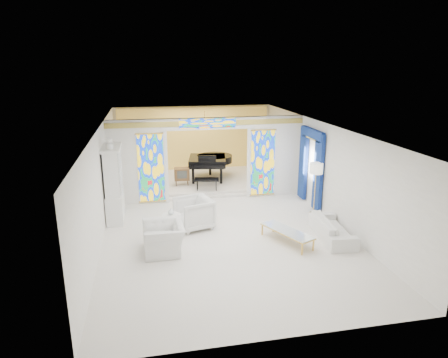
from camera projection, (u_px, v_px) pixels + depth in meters
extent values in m
plane|color=silver|center=(218.00, 218.00, 12.91)|extent=(12.00, 12.00, 0.00)
cube|color=white|center=(217.00, 126.00, 12.07)|extent=(7.00, 12.00, 0.02)
cube|color=white|center=(194.00, 139.00, 18.14)|extent=(7.00, 0.02, 3.00)
cube|color=white|center=(280.00, 265.00, 6.83)|extent=(7.00, 0.02, 3.00)
cube|color=white|center=(102.00, 180.00, 11.83)|extent=(0.02, 12.00, 3.00)
cube|color=white|center=(322.00, 168.00, 13.14)|extent=(0.02, 12.00, 3.00)
cube|color=white|center=(137.00, 163.00, 13.91)|extent=(2.00, 0.18, 3.00)
cube|color=white|center=(274.00, 156.00, 14.84)|extent=(2.00, 0.18, 3.00)
cube|color=white|center=(207.00, 123.00, 14.01)|extent=(3.00, 0.18, 0.40)
cube|color=white|center=(166.00, 167.00, 14.05)|extent=(0.12, 0.06, 2.60)
cube|color=white|center=(249.00, 163.00, 14.61)|extent=(0.12, 0.06, 2.60)
cube|color=white|center=(208.00, 128.00, 13.96)|extent=(3.24, 0.06, 0.12)
cube|color=gold|center=(208.00, 123.00, 13.91)|extent=(7.00, 0.05, 0.18)
cube|color=gold|center=(151.00, 168.00, 13.94)|extent=(0.90, 0.04, 2.40)
cube|color=gold|center=(263.00, 163.00, 14.70)|extent=(0.90, 0.04, 2.40)
cube|color=gold|center=(208.00, 123.00, 13.90)|extent=(2.00, 0.04, 0.34)
cube|color=silver|center=(200.00, 181.00, 16.74)|extent=(6.80, 3.80, 0.18)
cube|color=#F5C855|center=(194.00, 140.00, 18.03)|extent=(6.70, 0.10, 2.90)
cylinder|color=gold|center=(205.00, 122.00, 16.00)|extent=(0.48, 0.48, 0.30)
cube|color=navy|center=(318.00, 172.00, 13.21)|extent=(0.12, 0.55, 2.60)
cube|color=navy|center=(303.00, 163.00, 14.43)|extent=(0.12, 0.55, 2.60)
cube|color=navy|center=(313.00, 133.00, 13.49)|extent=(0.14, 1.70, 0.30)
cube|color=gold|center=(312.00, 138.00, 13.54)|extent=(0.12, 1.50, 0.06)
cube|color=white|center=(115.00, 206.00, 12.74)|extent=(0.50, 1.40, 0.90)
cube|color=white|center=(113.00, 171.00, 12.42)|extent=(0.44, 1.30, 1.40)
cube|color=silver|center=(120.00, 171.00, 12.47)|extent=(0.01, 1.20, 1.30)
cube|color=white|center=(111.00, 148.00, 12.22)|extent=(0.56, 1.46, 0.08)
cylinder|color=white|center=(110.00, 146.00, 11.85)|extent=(0.22, 0.22, 0.16)
sphere|color=white|center=(109.00, 141.00, 11.81)|extent=(0.20, 0.20, 0.20)
imported|color=white|center=(164.00, 238.00, 10.54)|extent=(1.08, 1.23, 0.78)
imported|color=silver|center=(194.00, 213.00, 12.05)|extent=(1.27, 1.25, 0.94)
imported|color=white|center=(333.00, 228.00, 11.39)|extent=(0.99, 2.09, 0.59)
cylinder|color=white|center=(171.00, 215.00, 11.39)|extent=(0.65, 0.65, 0.04)
cylinder|color=white|center=(171.00, 226.00, 11.48)|extent=(0.11, 0.11, 0.63)
cylinder|color=white|center=(172.00, 236.00, 11.57)|extent=(0.44, 0.44, 0.03)
imported|color=white|center=(171.00, 211.00, 11.36)|extent=(0.23, 0.23, 0.19)
cube|color=silver|center=(287.00, 231.00, 11.07)|extent=(1.14, 1.71, 0.04)
cube|color=gold|center=(287.00, 231.00, 11.07)|extent=(1.17, 1.74, 0.03)
cube|color=gold|center=(302.00, 249.00, 10.39)|extent=(0.05, 0.05, 0.34)
cube|color=gold|center=(313.00, 245.00, 10.63)|extent=(0.05, 0.05, 0.34)
cube|color=gold|center=(262.00, 230.00, 11.61)|extent=(0.05, 0.05, 0.34)
cube|color=gold|center=(273.00, 226.00, 11.85)|extent=(0.05, 0.05, 0.34)
cylinder|color=gold|center=(313.00, 213.00, 13.30)|extent=(0.33, 0.33, 0.03)
cylinder|color=gold|center=(315.00, 191.00, 13.08)|extent=(0.04, 0.04, 1.59)
cylinder|color=white|center=(316.00, 168.00, 12.87)|extent=(0.47, 0.47, 0.34)
cube|color=black|center=(207.00, 161.00, 16.51)|extent=(1.73, 1.81, 0.29)
cylinder|color=black|center=(215.00, 159.00, 16.85)|extent=(1.70, 1.70, 0.29)
cube|color=black|center=(207.00, 167.00, 15.64)|extent=(1.41, 0.54, 0.10)
cube|color=white|center=(207.00, 167.00, 15.55)|extent=(1.27, 0.32, 0.03)
cube|color=black|center=(207.00, 158.00, 15.90)|extent=(0.71, 0.15, 0.25)
cube|color=black|center=(207.00, 179.00, 15.14)|extent=(0.96, 0.51, 0.08)
cylinder|color=black|center=(193.00, 176.00, 15.94)|extent=(0.12, 0.12, 0.63)
cylinder|color=black|center=(221.00, 176.00, 15.96)|extent=(0.12, 0.12, 0.63)
cylinder|color=black|center=(210.00, 168.00, 17.22)|extent=(0.12, 0.12, 0.63)
cube|color=brown|center=(182.00, 174.00, 15.74)|extent=(0.60, 0.42, 0.47)
cube|color=#343937|center=(182.00, 175.00, 15.55)|extent=(0.38, 0.03, 0.30)
cone|color=brown|center=(176.00, 184.00, 15.67)|extent=(0.04, 0.04, 0.21)
cone|color=brown|center=(188.00, 183.00, 15.74)|extent=(0.04, 0.04, 0.21)
cone|color=brown|center=(176.00, 182.00, 15.94)|extent=(0.04, 0.04, 0.21)
cone|color=brown|center=(188.00, 181.00, 16.01)|extent=(0.04, 0.04, 0.21)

